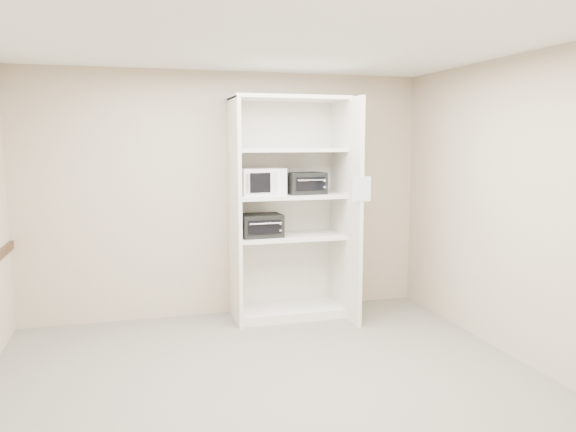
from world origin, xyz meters
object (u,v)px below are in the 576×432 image
object	(u,v)px
toaster_oven_upper	(305,183)
shelving_unit	(293,216)
microwave	(260,181)
toaster_oven_lower	(261,225)

from	to	relation	value
toaster_oven_upper	shelving_unit	bearing A→B (deg)	164.12
microwave	toaster_oven_upper	size ratio (longest dim) A/B	1.17
shelving_unit	toaster_oven_lower	world-z (taller)	shelving_unit
toaster_oven_lower	toaster_oven_upper	bearing A→B (deg)	-0.79
microwave	toaster_oven_lower	world-z (taller)	microwave
microwave	shelving_unit	bearing A→B (deg)	-7.84
shelving_unit	microwave	world-z (taller)	shelving_unit
toaster_oven_upper	toaster_oven_lower	xyz separation A→B (m)	(-0.50, -0.01, -0.45)
toaster_oven_upper	toaster_oven_lower	world-z (taller)	toaster_oven_upper
shelving_unit	toaster_oven_lower	distance (m)	0.38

